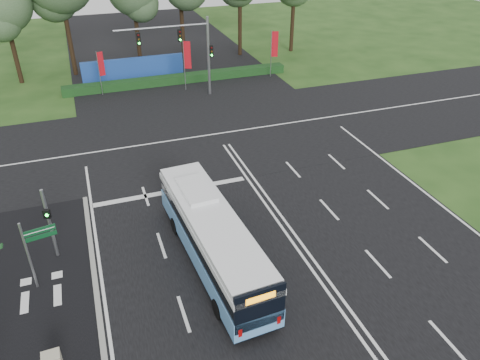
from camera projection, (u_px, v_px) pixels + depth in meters
name	position (u px, v px, depth m)	size (l,w,h in m)	color
ground	(277.00, 221.00, 26.40)	(120.00, 120.00, 0.00)	#224517
road_main	(277.00, 221.00, 26.39)	(20.00, 120.00, 0.04)	black
road_cross	(216.00, 134.00, 36.08)	(120.00, 14.00, 0.05)	black
bike_path	(41.00, 315.00, 20.42)	(5.00, 18.00, 0.06)	black
kerb_strip	(98.00, 301.00, 21.08)	(0.25, 18.00, 0.12)	gray
city_bus	(213.00, 238.00, 22.61)	(2.97, 10.94, 3.10)	#5C98D5
pedestrian_signal	(49.00, 222.00, 22.69)	(0.37, 0.44, 3.99)	gray
street_sign	(34.00, 246.00, 20.84)	(1.43, 0.33, 3.71)	gray
banner_flag_left	(101.00, 66.00, 42.07)	(0.57, 0.24, 4.05)	gray
banner_flag_mid	(187.00, 58.00, 42.91)	(0.65, 0.31, 4.70)	gray
banner_flag_right	(274.00, 47.00, 46.23)	(0.66, 0.27, 4.65)	gray
traffic_light_gantry	(188.00, 46.00, 40.61)	(8.41, 0.28, 7.00)	gray
hedge	(179.00, 79.00, 45.99)	(22.00, 1.20, 0.80)	#143413
blue_hoarding	(133.00, 69.00, 46.51)	(10.00, 0.30, 2.20)	#1C4299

